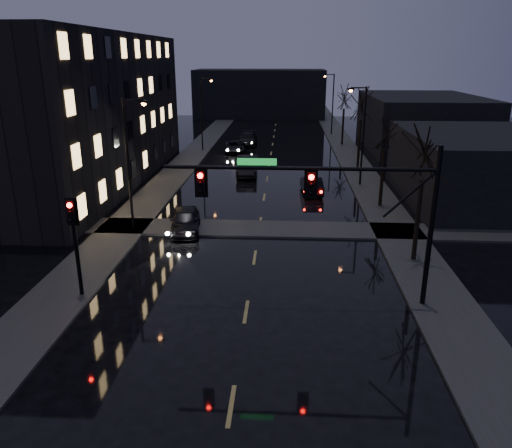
# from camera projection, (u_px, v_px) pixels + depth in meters

# --- Properties ---
(sidewalk_left) EXTENTS (3.00, 140.00, 0.12)m
(sidewalk_left) POSITION_uv_depth(u_px,v_px,m) (179.00, 170.00, 47.12)
(sidewalk_left) COLOR #2D2D2B
(sidewalk_left) RESTS_ON ground
(sidewalk_right) EXTENTS (3.00, 140.00, 0.12)m
(sidewalk_right) POSITION_uv_depth(u_px,v_px,m) (360.00, 172.00, 46.18)
(sidewalk_right) COLOR #2D2D2B
(sidewalk_right) RESTS_ON ground
(sidewalk_cross) EXTENTS (40.00, 3.00, 0.12)m
(sidewalk_cross) POSITION_uv_depth(u_px,v_px,m) (259.00, 229.00, 31.06)
(sidewalk_cross) COLOR #2D2D2B
(sidewalk_cross) RESTS_ON ground
(apartment_block) EXTENTS (12.00, 30.00, 12.00)m
(apartment_block) POSITION_uv_depth(u_px,v_px,m) (66.00, 111.00, 40.93)
(apartment_block) COLOR black
(apartment_block) RESTS_ON ground
(commercial_right_near) EXTENTS (10.00, 14.00, 5.00)m
(commercial_right_near) POSITION_uv_depth(u_px,v_px,m) (476.00, 168.00, 36.51)
(commercial_right_near) COLOR black
(commercial_right_near) RESTS_ON ground
(commercial_right_far) EXTENTS (12.00, 18.00, 6.00)m
(commercial_right_far) POSITION_uv_depth(u_px,v_px,m) (421.00, 123.00, 57.06)
(commercial_right_far) COLOR black
(commercial_right_far) RESTS_ON ground
(far_block) EXTENTS (22.00, 10.00, 8.00)m
(far_block) POSITION_uv_depth(u_px,v_px,m) (260.00, 94.00, 86.20)
(far_block) COLOR black
(far_block) RESTS_ON ground
(signal_mast) EXTENTS (11.11, 0.41, 7.00)m
(signal_mast) POSITION_uv_depth(u_px,v_px,m) (341.00, 196.00, 20.31)
(signal_mast) COLOR black
(signal_mast) RESTS_ON ground
(signal_pole_left) EXTENTS (0.35, 0.41, 4.53)m
(signal_pole_left) POSITION_uv_depth(u_px,v_px,m) (75.00, 234.00, 21.53)
(signal_pole_left) COLOR black
(signal_pole_left) RESTS_ON ground
(tree_near) EXTENTS (3.52, 3.52, 8.08)m
(tree_near) POSITION_uv_depth(u_px,v_px,m) (426.00, 144.00, 24.36)
(tree_near) COLOR black
(tree_near) RESTS_ON ground
(tree_mid_a) EXTENTS (3.30, 3.30, 7.58)m
(tree_mid_a) POSITION_uv_depth(u_px,v_px,m) (386.00, 125.00, 33.94)
(tree_mid_a) COLOR black
(tree_mid_a) RESTS_ON ground
(tree_mid_b) EXTENTS (3.74, 3.74, 8.59)m
(tree_mid_b) POSITION_uv_depth(u_px,v_px,m) (362.00, 98.00, 45.03)
(tree_mid_b) COLOR black
(tree_mid_b) RESTS_ON ground
(tree_far) EXTENTS (3.43, 3.43, 7.88)m
(tree_far) POSITION_uv_depth(u_px,v_px,m) (345.00, 93.00, 58.44)
(tree_far) COLOR black
(tree_far) RESTS_ON ground
(streetlight_l_near) EXTENTS (1.53, 0.28, 8.00)m
(streetlight_l_near) POSITION_uv_depth(u_px,v_px,m) (131.00, 154.00, 29.49)
(streetlight_l_near) COLOR black
(streetlight_l_near) RESTS_ON ground
(streetlight_l_far) EXTENTS (1.53, 0.28, 8.00)m
(streetlight_l_far) POSITION_uv_depth(u_px,v_px,m) (203.00, 108.00, 55.01)
(streetlight_l_far) COLOR black
(streetlight_l_far) RESTS_ON ground
(streetlight_r_mid) EXTENTS (1.53, 0.28, 8.00)m
(streetlight_r_mid) POSITION_uv_depth(u_px,v_px,m) (361.00, 128.00, 39.99)
(streetlight_r_mid) COLOR black
(streetlight_r_mid) RESTS_ON ground
(streetlight_r_far) EXTENTS (1.53, 0.28, 8.00)m
(streetlight_r_far) POSITION_uv_depth(u_px,v_px,m) (331.00, 99.00, 66.46)
(streetlight_r_far) COLOR black
(streetlight_r_far) RESTS_ON ground
(oncoming_car_a) EXTENTS (2.28, 4.49, 1.47)m
(oncoming_car_a) POSITION_uv_depth(u_px,v_px,m) (185.00, 220.00, 30.49)
(oncoming_car_a) COLOR black
(oncoming_car_a) RESTS_ON ground
(oncoming_car_b) EXTENTS (1.98, 5.16, 1.68)m
(oncoming_car_b) POSITION_uv_depth(u_px,v_px,m) (247.00, 166.00, 44.98)
(oncoming_car_b) COLOR black
(oncoming_car_b) RESTS_ON ground
(oncoming_car_c) EXTENTS (2.52, 4.79, 1.29)m
(oncoming_car_c) POSITION_uv_depth(u_px,v_px,m) (235.00, 147.00, 55.53)
(oncoming_car_c) COLOR black
(oncoming_car_c) RESTS_ON ground
(oncoming_car_d) EXTENTS (2.13, 5.20, 1.51)m
(oncoming_car_d) POSITION_uv_depth(u_px,v_px,m) (248.00, 139.00, 60.00)
(oncoming_car_d) COLOR black
(oncoming_car_d) RESTS_ON ground
(lead_car) EXTENTS (1.75, 4.20, 1.35)m
(lead_car) POSITION_uv_depth(u_px,v_px,m) (312.00, 185.00, 39.06)
(lead_car) COLOR black
(lead_car) RESTS_ON ground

